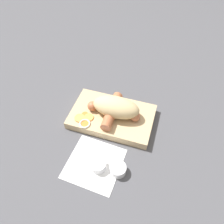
{
  "coord_description": "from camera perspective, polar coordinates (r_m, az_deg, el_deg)",
  "views": [
    {
      "loc": [
        -0.13,
        0.42,
        0.57
      ],
      "look_at": [
        0.0,
        0.0,
        0.04
      ],
      "focal_mm": 35.0,
      "sensor_mm": 36.0,
      "label": 1
    }
  ],
  "objects": [
    {
      "name": "sausage",
      "position": [
        0.69,
        0.34,
        0.21
      ],
      "size": [
        0.17,
        0.14,
        0.03
      ],
      "color": "#B26642",
      "rests_on": "food_tray"
    },
    {
      "name": "napkin",
      "position": [
        0.64,
        -4.98,
        -13.11
      ],
      "size": [
        0.16,
        0.16,
        0.0
      ],
      "color": "white",
      "rests_on": "ground_plane"
    },
    {
      "name": "food_tray",
      "position": [
        0.71,
        0.0,
        -1.22
      ],
      "size": [
        0.26,
        0.16,
        0.03
      ],
      "color": "tan",
      "rests_on": "ground_plane"
    },
    {
      "name": "bread_roll",
      "position": [
        0.68,
        1.07,
        1.28
      ],
      "size": [
        0.15,
        0.08,
        0.06
      ],
      "color": "#DBBC84",
      "rests_on": "food_tray"
    },
    {
      "name": "pickled_veggies",
      "position": [
        0.69,
        -7.23,
        -2.12
      ],
      "size": [
        0.07,
        0.07,
        0.01
      ],
      "color": "orange",
      "rests_on": "food_tray"
    },
    {
      "name": "condiment_cup_far",
      "position": [
        0.62,
        1.56,
        -14.8
      ],
      "size": [
        0.05,
        0.05,
        0.02
      ],
      "color": "white",
      "rests_on": "ground_plane"
    },
    {
      "name": "condiment_cup_near",
      "position": [
        0.62,
        -3.64,
        -13.75
      ],
      "size": [
        0.05,
        0.05,
        0.02
      ],
      "color": "white",
      "rests_on": "ground_plane"
    },
    {
      "name": "ground_plane",
      "position": [
        0.72,
        0.0,
        -1.9
      ],
      "size": [
        3.0,
        3.0,
        0.0
      ],
      "primitive_type": "plane",
      "color": "#4C4C51"
    }
  ]
}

